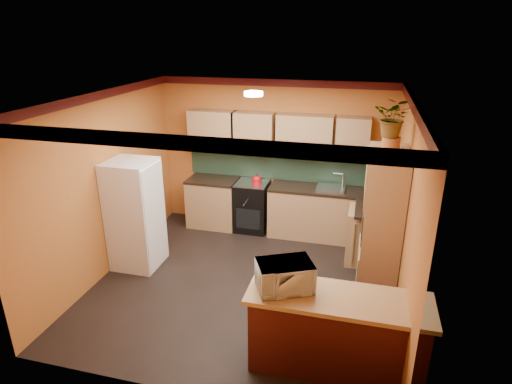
{
  "coord_description": "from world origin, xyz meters",
  "views": [
    {
      "loc": [
        1.52,
        -5.17,
        3.51
      ],
      "look_at": [
        0.07,
        0.45,
        1.27
      ],
      "focal_mm": 30.0,
      "sensor_mm": 36.0,
      "label": 1
    }
  ],
  "objects_px": {
    "base_cabinets_back": "(286,210)",
    "pantry": "(381,228)",
    "fridge": "(135,215)",
    "stove": "(252,206)",
    "microwave": "(284,276)",
    "breakfast_bar": "(336,336)"
  },
  "relations": [
    {
      "from": "base_cabinets_back",
      "to": "pantry",
      "type": "xyz_separation_m",
      "value": [
        1.57,
        -1.65,
        0.61
      ]
    },
    {
      "from": "base_cabinets_back",
      "to": "stove",
      "type": "distance_m",
      "value": 0.63
    },
    {
      "from": "breakfast_bar",
      "to": "microwave",
      "type": "distance_m",
      "value": 0.86
    },
    {
      "from": "fridge",
      "to": "microwave",
      "type": "height_order",
      "value": "fridge"
    },
    {
      "from": "fridge",
      "to": "pantry",
      "type": "xyz_separation_m",
      "value": [
        3.6,
        0.02,
        0.2
      ]
    },
    {
      "from": "stove",
      "to": "breakfast_bar",
      "type": "height_order",
      "value": "stove"
    },
    {
      "from": "pantry",
      "to": "stove",
      "type": "bearing_deg",
      "value": 143.02
    },
    {
      "from": "base_cabinets_back",
      "to": "microwave",
      "type": "distance_m",
      "value": 3.28
    },
    {
      "from": "pantry",
      "to": "breakfast_bar",
      "type": "height_order",
      "value": "pantry"
    },
    {
      "from": "breakfast_bar",
      "to": "stove",
      "type": "bearing_deg",
      "value": 119.14
    },
    {
      "from": "base_cabinets_back",
      "to": "pantry",
      "type": "height_order",
      "value": "pantry"
    },
    {
      "from": "base_cabinets_back",
      "to": "breakfast_bar",
      "type": "relative_size",
      "value": 2.03
    },
    {
      "from": "base_cabinets_back",
      "to": "stove",
      "type": "bearing_deg",
      "value": -180.0
    },
    {
      "from": "stove",
      "to": "breakfast_bar",
      "type": "relative_size",
      "value": 0.51
    },
    {
      "from": "stove",
      "to": "microwave",
      "type": "relative_size",
      "value": 1.6
    },
    {
      "from": "stove",
      "to": "breakfast_bar",
      "type": "xyz_separation_m",
      "value": [
        1.77,
        -3.17,
        -0.02
      ]
    },
    {
      "from": "base_cabinets_back",
      "to": "breakfast_bar",
      "type": "distance_m",
      "value": 3.37
    },
    {
      "from": "base_cabinets_back",
      "to": "fridge",
      "type": "distance_m",
      "value": 2.66
    },
    {
      "from": "stove",
      "to": "pantry",
      "type": "height_order",
      "value": "pantry"
    },
    {
      "from": "fridge",
      "to": "stove",
      "type": "bearing_deg",
      "value": 49.89
    },
    {
      "from": "stove",
      "to": "breakfast_bar",
      "type": "bearing_deg",
      "value": -60.86
    },
    {
      "from": "stove",
      "to": "fridge",
      "type": "relative_size",
      "value": 0.54
    }
  ]
}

